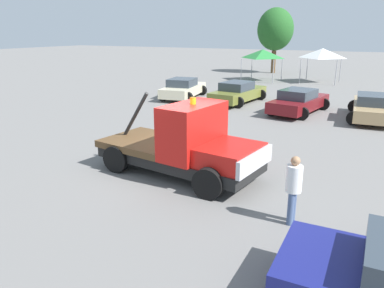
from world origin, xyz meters
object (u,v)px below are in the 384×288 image
Objects in this scene: parked_car_maroon at (299,101)px; tree_center at (275,30)px; canopy_tent_green at (263,54)px; traffic_cone at (212,135)px; parked_car_olive at (238,92)px; parked_car_tan at (373,107)px; person_near_truck at (294,185)px; canopy_tent_white at (322,53)px; parked_car_cream at (183,89)px; tow_truck at (187,146)px.

tree_center is (-6.94, 19.47, 3.84)m from parked_car_maroon.
canopy_tent_green is (-6.10, 12.74, 1.73)m from parked_car_maroon.
traffic_cone is at bearing 174.43° from parked_car_maroon.
parked_car_olive and parked_car_tan have the same top height.
traffic_cone is at bearing 130.83° from person_near_truck.
canopy_tent_white is at bearing 14.54° from parked_car_maroon.
parked_car_cream is at bearing -118.51° from canopy_tent_white.
tow_truck is 24.39m from canopy_tent_green.
tow_truck is at bearing 158.24° from person_near_truck.
parked_car_cream reaches higher than traffic_cone.
parked_car_maroon is at bearing -102.60° from parked_car_olive.
person_near_truck is 0.56× the size of canopy_tent_white.
person_near_truck is at bearing -81.99° from canopy_tent_white.
parked_car_cream is 0.96× the size of parked_car_tan.
parked_car_cream is 18.65m from tree_center.
parked_car_tan is 8.94× the size of traffic_cone.
parked_car_maroon is 3.74m from parked_car_tan.
tree_center is (-9.53, 32.08, 3.52)m from person_near_truck.
person_near_truck is at bearing -158.48° from parked_car_maroon.
canopy_tent_green reaches higher than traffic_cone.
parked_car_cream is at bearing 128.37° from person_near_truck.
tow_truck is 3.33× the size of person_near_truck.
tow_truck reaches higher than person_near_truck.
parked_car_olive and parked_car_maroon have the same top height.
parked_car_tan is 0.74× the size of tree_center.
parked_car_maroon is 7.40m from traffic_cone.
tree_center reaches higher than parked_car_tan.
parked_car_maroon is at bearing -107.71° from parked_car_cream.
parked_car_olive is at bearing 103.95° from traffic_cone.
tree_center is at bearing 135.92° from canopy_tent_white.
parked_car_maroon is 0.74× the size of tree_center.
parked_car_olive is 7.93m from parked_car_tan.
tree_center is (-2.85, 18.09, 3.84)m from parked_car_olive.
canopy_tent_green is (-9.84, 12.66, 1.73)m from parked_car_tan.
tow_truck reaches higher than parked_car_tan.
canopy_tent_white is 8.33m from tree_center.
parked_car_tan is at bearing -78.86° from parked_car_maroon.
canopy_tent_white reaches higher than parked_car_cream.
parked_car_olive is at bearing 116.58° from person_near_truck.
canopy_tent_green is (-2.01, 11.36, 1.73)m from parked_car_olive.
person_near_truck reaches higher than parked_car_tan.
tow_truck is 31.31m from tree_center.
tree_center is (-0.84, 6.73, 2.11)m from canopy_tent_green.
person_near_truck is 17.43m from parked_car_cream.
tree_center is (-5.89, 30.55, 3.52)m from tow_truck.
parked_car_cream is (-6.91, 12.33, -0.32)m from tow_truck.
parked_car_cream is at bearing 126.82° from tow_truck.
canopy_tent_white reaches higher than canopy_tent_green.
traffic_cone is (4.13, -19.87, -2.12)m from canopy_tent_green.
parked_car_olive is 1.01× the size of parked_car_maroon.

